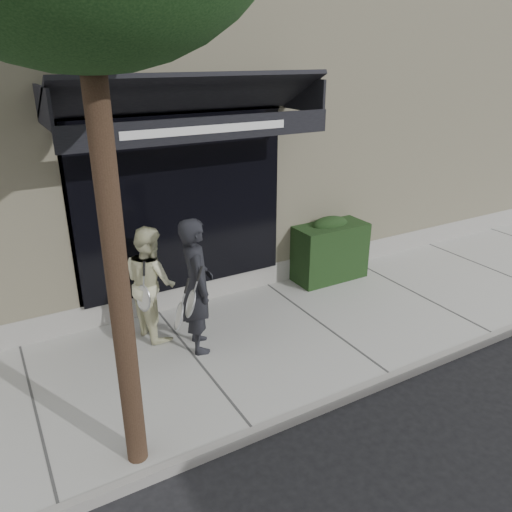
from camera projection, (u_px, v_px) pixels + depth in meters
ground at (318, 329)px, 7.57m from camera, size 80.00×80.00×0.00m
sidewalk at (318, 325)px, 7.55m from camera, size 20.00×3.00×0.12m
curb at (392, 378)px, 6.30m from camera, size 20.00×0.10×0.14m
building_facade at (184, 111)px, 10.51m from camera, size 14.30×8.04×5.64m
hedge at (328, 249)px, 8.83m from camera, size 1.30×0.70×1.14m
pedestrian_front at (196, 286)px, 6.54m from camera, size 0.78×0.85×1.86m
pedestrian_back at (151, 282)px, 6.91m from camera, size 0.74×0.89×1.63m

